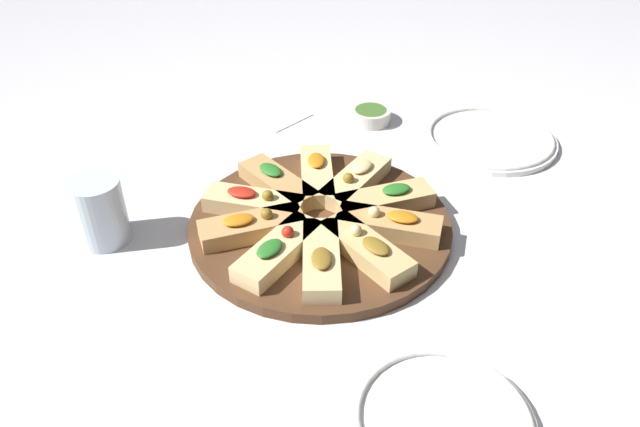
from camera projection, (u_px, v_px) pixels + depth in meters
ground_plane at (320, 229)px, 0.94m from camera, size 3.00×3.00×0.00m
serving_board at (320, 225)px, 0.93m from camera, size 0.39×0.39×0.02m
focaccia_slice_0 at (389, 224)px, 0.90m from camera, size 0.12×0.16×0.04m
focaccia_slice_1 at (385, 200)px, 0.95m from camera, size 0.16×0.11×0.03m
focaccia_slice_2 at (356, 180)px, 0.99m from camera, size 0.16×0.08×0.04m
focaccia_slice_3 at (317, 175)px, 1.00m from camera, size 0.14×0.14×0.03m
focaccia_slice_4 at (278, 183)px, 0.99m from camera, size 0.06×0.15×0.03m
focaccia_slice_5 at (254, 203)px, 0.94m from camera, size 0.12×0.15×0.04m
focaccia_slice_6 at (252, 226)px, 0.89m from camera, size 0.16×0.11×0.04m
focaccia_slice_7 at (278, 250)px, 0.85m from camera, size 0.16×0.08×0.04m
focaccia_slice_8 at (321, 259)px, 0.84m from camera, size 0.14×0.14×0.03m
focaccia_slice_9 at (366, 248)px, 0.86m from camera, size 0.07×0.16×0.04m
plate_left at (490, 138)px, 1.14m from camera, size 0.24×0.24×0.02m
plate_right at (443, 422)px, 0.66m from camera, size 0.20×0.20×0.02m
water_glass at (100, 211)px, 0.89m from camera, size 0.07×0.07×0.10m
napkin_stack at (280, 116)px, 1.23m from camera, size 0.10×0.09×0.00m
dipping_bowl at (371, 115)px, 1.21m from camera, size 0.08×0.08×0.03m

